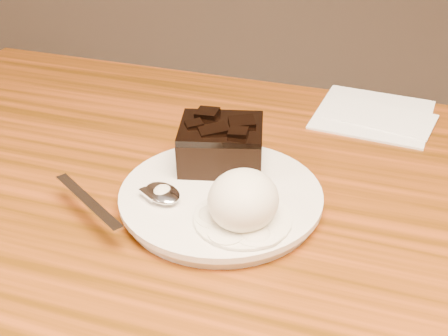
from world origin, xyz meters
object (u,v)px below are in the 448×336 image
(brownie, at_px, (221,147))
(spoon, at_px, (162,194))
(napkin, at_px, (374,113))
(plate, at_px, (221,199))
(ice_cream_scoop, at_px, (243,200))

(brownie, height_order, spoon, brownie)
(spoon, xyz_separation_m, napkin, (0.18, 0.30, -0.02))
(plate, bearing_deg, napkin, 64.04)
(ice_cream_scoop, bearing_deg, spoon, 173.83)
(brownie, height_order, napkin, brownie)
(spoon, distance_m, napkin, 0.35)
(spoon, bearing_deg, napkin, 0.40)
(plate, height_order, spoon, spoon)
(brownie, xyz_separation_m, napkin, (0.15, 0.21, -0.03))
(plate, xyz_separation_m, brownie, (-0.02, 0.05, 0.03))
(napkin, bearing_deg, brownie, -124.87)
(brownie, distance_m, spoon, 0.09)
(ice_cream_scoop, relative_size, spoon, 0.40)
(plate, distance_m, brownie, 0.06)
(brownie, bearing_deg, napkin, 55.13)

